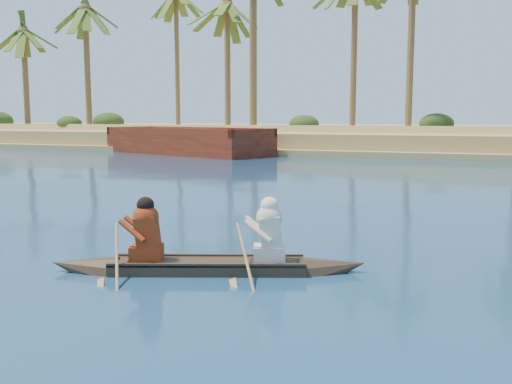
% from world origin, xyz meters
% --- Properties ---
extents(sandy_embankment, '(150.00, 51.00, 1.50)m').
position_xyz_m(sandy_embankment, '(0.00, 46.89, 0.53)').
color(sandy_embankment, tan).
rests_on(sandy_embankment, ground).
extents(palm_grove, '(110.00, 14.00, 16.00)m').
position_xyz_m(palm_grove, '(0.00, 35.00, 8.00)').
color(palm_grove, '#37551E').
rests_on(palm_grove, ground).
extents(shrub_cluster, '(100.00, 6.00, 2.40)m').
position_xyz_m(shrub_cluster, '(0.00, 31.50, 1.20)').
color(shrub_cluster, '#223814').
rests_on(shrub_cluster, ground).
extents(canoe, '(4.75, 2.27, 1.33)m').
position_xyz_m(canoe, '(8.00, -3.00, 0.26)').
color(canoe, '#332B1C').
rests_on(canoe, ground).
extents(barge_mid, '(12.45, 7.84, 1.97)m').
position_xyz_m(barge_mid, '(-5.50, 22.00, 0.69)').
color(barge_mid, maroon).
rests_on(barge_mid, ground).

